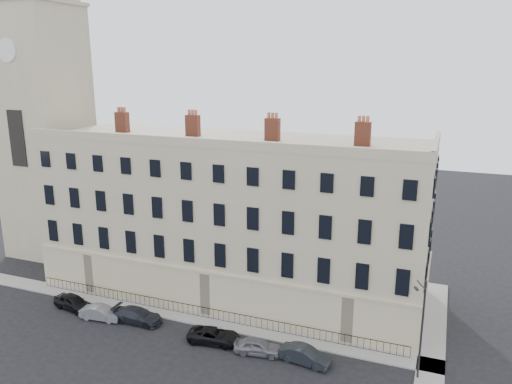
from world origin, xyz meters
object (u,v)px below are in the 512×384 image
Objects in this scene: car_a at (73,302)px; car_c at (137,315)px; car_f at (305,355)px; streetlamp at (421,326)px; car_d at (214,336)px; car_b at (101,313)px; car_e at (258,346)px.

car_a is 6.81m from car_c.
streetlamp is (7.94, 0.95, 3.53)m from car_f.
car_c is 0.59× the size of streetlamp.
car_d is 15.93m from streetlamp.
car_e is (14.69, -0.06, 0.01)m from car_b.
streetlamp is (15.50, 0.83, 3.58)m from car_d.
car_d is at bearing 77.81° from car_e.
streetlamp is at bearing -93.37° from car_e.
car_e is at bearing -82.21° from car_a.
streetlamp reaches higher than car_e.
car_e is 12.23m from streetlamp.
car_a is 1.08× the size of car_b.
car_a reaches higher than car_f.
car_a reaches higher than car_e.
car_a is 0.95× the size of car_d.
car_a is 18.24m from car_e.
car_f reaches higher than car_e.
car_d is 1.09× the size of car_f.
car_c reaches higher than car_b.
streetlamp is at bearing -90.83° from car_c.
car_e is at bearing -96.96° from car_b.
car_c is 7.58m from car_d.
streetlamp reaches higher than car_f.
car_a is 21.94m from car_f.
car_c is at bearing 155.84° from streetlamp.
car_a is 0.53× the size of streetlamp.
car_c is at bearing -79.49° from car_a.
car_a reaches higher than car_c.
car_a is at bearing 96.06° from car_f.
streetlamp is (11.65, 1.07, 3.55)m from car_e.
car_f is at bearing -81.54° from car_a.
car_a is 30.08m from streetlamp.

